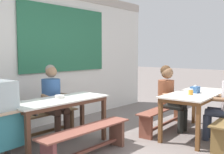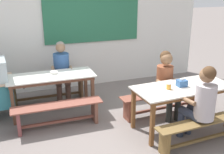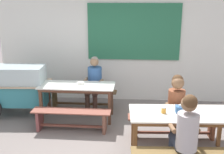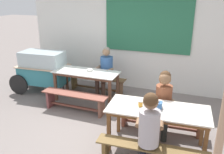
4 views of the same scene
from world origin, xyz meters
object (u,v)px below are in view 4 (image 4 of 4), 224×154
(dining_table_far, at_px, (86,75))
(bench_far_back, at_px, (97,82))
(person_center_facing, at_px, (105,69))
(soup_bowl, at_px, (90,70))
(food_cart, at_px, (42,69))
(person_near_front, at_px, (149,126))
(person_right_near_table, at_px, (163,99))
(bench_far_front, at_px, (75,99))
(condiment_jar, at_px, (140,104))
(tissue_box, at_px, (157,105))
(dining_table_near, at_px, (158,113))
(wooden_support_post, at_px, (222,126))
(bench_near_back, at_px, (160,117))

(dining_table_far, xyz_separation_m, bench_far_back, (0.00, 0.61, -0.41))
(person_center_facing, height_order, soup_bowl, person_center_facing)
(food_cart, relative_size, soup_bowl, 11.39)
(person_near_front, distance_m, person_right_near_table, 1.08)
(bench_far_front, distance_m, condiment_jar, 1.96)
(dining_table_far, distance_m, bench_far_front, 0.73)
(person_center_facing, distance_m, tissue_box, 2.54)
(person_center_facing, bearing_deg, bench_far_back, 167.02)
(dining_table_far, relative_size, bench_far_back, 0.99)
(dining_table_near, relative_size, wooden_support_post, 0.72)
(bench_near_back, relative_size, person_near_front, 1.32)
(person_center_facing, distance_m, wooden_support_post, 3.96)
(bench_far_back, xyz_separation_m, person_center_facing, (0.29, -0.07, 0.43))
(bench_far_front, distance_m, person_center_facing, 1.27)
(bench_far_front, height_order, person_right_near_table, person_right_near_table)
(bench_far_front, xyz_separation_m, bench_near_back, (1.98, -0.14, -0.01))
(dining_table_near, height_order, soup_bowl, soup_bowl)
(condiment_jar, bearing_deg, person_near_front, -62.57)
(bench_far_back, distance_m, person_center_facing, 0.53)
(person_near_front, xyz_separation_m, wooden_support_post, (0.91, -0.51, 0.47))
(dining_table_far, xyz_separation_m, tissue_box, (1.99, -1.35, 0.14))
(dining_table_near, xyz_separation_m, bench_far_front, (-2.02, 0.75, -0.41))
(condiment_jar, xyz_separation_m, wooden_support_post, (1.17, -1.02, 0.39))
(bench_near_back, distance_m, soup_bowl, 2.14)
(tissue_box, bearing_deg, bench_near_back, 91.12)
(person_center_facing, bearing_deg, person_near_front, -55.45)
(person_near_front, bearing_deg, tissue_box, 88.90)
(bench_near_back, relative_size, soup_bowl, 11.45)
(dining_table_near, xyz_separation_m, soup_bowl, (-1.95, 1.43, 0.10))
(person_near_front, xyz_separation_m, person_right_near_table, (0.04, 1.08, -0.02))
(bench_far_front, height_order, person_center_facing, person_center_facing)
(dining_table_near, xyz_separation_m, food_cart, (-3.38, 1.48, -0.03))
(bench_far_front, distance_m, food_cart, 1.59)
(bench_near_back, height_order, tissue_box, tissue_box)
(tissue_box, bearing_deg, dining_table_near, -32.44)
(person_near_front, bearing_deg, bench_far_front, 146.95)
(dining_table_far, bearing_deg, wooden_support_post, -39.86)
(tissue_box, bearing_deg, wooden_support_post, -49.95)
(dining_table_far, relative_size, food_cart, 0.95)
(bench_near_back, xyz_separation_m, tissue_box, (0.01, -0.59, 0.55))
(person_center_facing, xyz_separation_m, condiment_jar, (1.42, -1.93, 0.11))
(dining_table_near, bearing_deg, person_right_near_table, 89.62)
(condiment_jar, xyz_separation_m, soup_bowl, (-1.65, 1.46, -0.03))
(bench_far_back, distance_m, condiment_jar, 2.68)
(bench_near_back, height_order, person_near_front, person_near_front)
(dining_table_near, bearing_deg, bench_near_back, 93.17)
(bench_far_front, bearing_deg, soup_bowl, 84.06)
(person_right_near_table, distance_m, tissue_box, 0.54)
(dining_table_near, distance_m, person_near_front, 0.54)
(person_near_front, bearing_deg, condiment_jar, 117.43)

